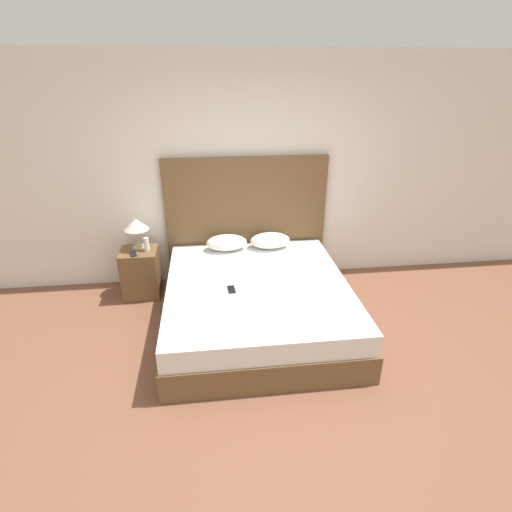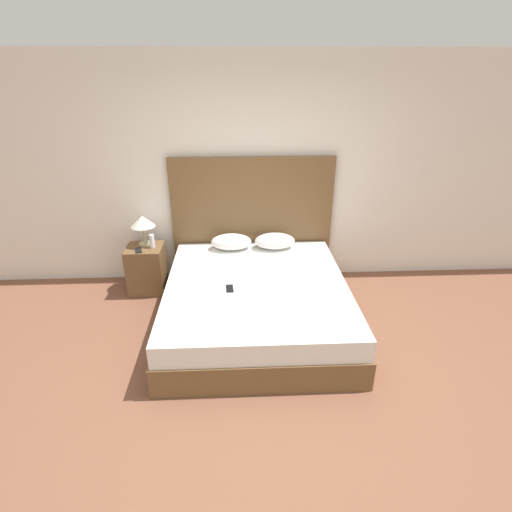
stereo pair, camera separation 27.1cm
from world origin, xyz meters
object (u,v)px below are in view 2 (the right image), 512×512
object	(u,v)px
bed	(256,303)
table_lamp	(143,222)
phone_on_bed	(230,288)
phone_on_nightstand	(138,250)
nightstand	(147,269)

from	to	relation	value
bed	table_lamp	distance (m)	1.67
phone_on_bed	table_lamp	world-z (taller)	table_lamp
table_lamp	phone_on_nightstand	world-z (taller)	table_lamp
nightstand	bed	bearing A→B (deg)	-31.19
phone_on_nightstand	bed	bearing A→B (deg)	-27.10
phone_on_bed	nightstand	size ratio (longest dim) A/B	0.27
table_lamp	phone_on_nightstand	distance (m)	0.33
bed	phone_on_bed	size ratio (longest dim) A/B	13.65
bed	table_lamp	bearing A→B (deg)	146.23
bed	table_lamp	size ratio (longest dim) A/B	5.85
phone_on_nightstand	phone_on_bed	bearing A→B (deg)	-37.11
phone_on_bed	phone_on_nightstand	world-z (taller)	phone_on_nightstand
phone_on_nightstand	table_lamp	bearing A→B (deg)	75.99
phone_on_bed	nightstand	bearing A→B (deg)	138.48
bed	table_lamp	xyz separation A→B (m)	(-1.29, 0.86, 0.61)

